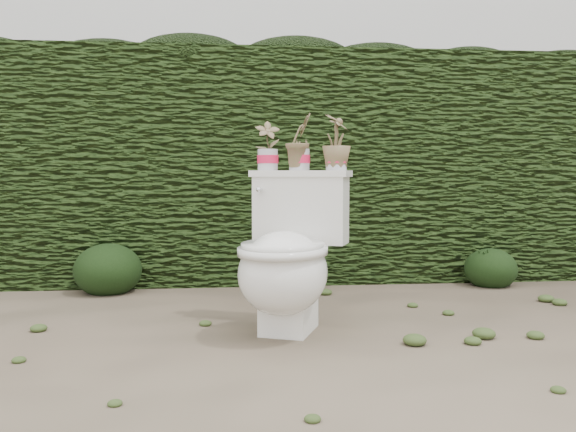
{
  "coord_description": "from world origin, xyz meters",
  "views": [
    {
      "loc": [
        -0.49,
        -2.94,
        0.76
      ],
      "look_at": [
        -0.18,
        0.05,
        0.55
      ],
      "focal_mm": 38.0,
      "sensor_mm": 36.0,
      "label": 1
    }
  ],
  "objects": [
    {
      "name": "potted_plant_center",
      "position": [
        -0.12,
        0.14,
        0.91
      ],
      "size": [
        0.19,
        0.2,
        0.28
      ],
      "primitive_type": "imported",
      "rotation": [
        0.0,
        0.0,
        0.81
      ],
      "color": "#2A7F27",
      "rests_on": "toilet"
    },
    {
      "name": "potted_plant_left",
      "position": [
        -0.27,
        0.21,
        0.9
      ],
      "size": [
        0.13,
        0.09,
        0.24
      ],
      "primitive_type": "imported",
      "rotation": [
        0.0,
        0.0,
        0.02
      ],
      "color": "#2A7F27",
      "rests_on": "toilet"
    },
    {
      "name": "house_wall",
      "position": [
        0.6,
        6.0,
        2.0
      ],
      "size": [
        8.0,
        3.5,
        4.0
      ],
      "primitive_type": "cube",
      "color": "silver",
      "rests_on": "ground"
    },
    {
      "name": "hedge",
      "position": [
        0.0,
        1.6,
        0.8
      ],
      "size": [
        8.0,
        1.0,
        1.6
      ],
      "primitive_type": "cube",
      "color": "#2D4617",
      "rests_on": "ground"
    },
    {
      "name": "potted_plant_right",
      "position": [
        0.06,
        0.07,
        0.91
      ],
      "size": [
        0.19,
        0.19,
        0.27
      ],
      "primitive_type": "imported",
      "rotation": [
        0.0,
        0.0,
        1.19
      ],
      "color": "#2A7F27",
      "rests_on": "toilet"
    },
    {
      "name": "liriope_clump_1",
      "position": [
        -1.24,
        1.02,
        0.17
      ],
      "size": [
        0.43,
        0.43,
        0.34
      ],
      "primitive_type": "ellipsoid",
      "color": "black",
      "rests_on": "ground"
    },
    {
      "name": "toilet",
      "position": [
        -0.2,
        -0.08,
        0.36
      ],
      "size": [
        0.68,
        0.8,
        0.78
      ],
      "rotation": [
        0.0,
        0.0,
        -0.38
      ],
      "color": "silver",
      "rests_on": "ground"
    },
    {
      "name": "liriope_clump_3",
      "position": [
        1.3,
        1.0,
        0.14
      ],
      "size": [
        0.35,
        0.35,
        0.28
      ],
      "primitive_type": "ellipsoid",
      "color": "black",
      "rests_on": "ground"
    },
    {
      "name": "ground",
      "position": [
        0.0,
        0.0,
        0.0
      ],
      "size": [
        60.0,
        60.0,
        0.0
      ],
      "primitive_type": "plane",
      "color": "#7A6A54",
      "rests_on": "ground"
    },
    {
      "name": "liriope_clump_2",
      "position": [
        -0.07,
        1.01,
        0.16
      ],
      "size": [
        0.4,
        0.4,
        0.32
      ],
      "primitive_type": "ellipsoid",
      "color": "black",
      "rests_on": "ground"
    }
  ]
}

